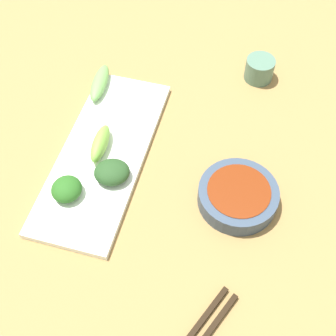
# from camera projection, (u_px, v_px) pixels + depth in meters

# --- Properties ---
(tabletop) EXTENTS (2.10, 2.10, 0.02)m
(tabletop) POSITION_uv_depth(u_px,v_px,m) (167.00, 181.00, 0.80)
(tabletop) COLOR olive
(tabletop) RESTS_ON ground
(sauce_bowl) EXTENTS (0.13, 0.13, 0.03)m
(sauce_bowl) POSITION_uv_depth(u_px,v_px,m) (238.00, 195.00, 0.75)
(sauce_bowl) COLOR #344458
(sauce_bowl) RESTS_ON tabletop
(serving_plate) EXTENTS (0.14, 0.37, 0.01)m
(serving_plate) POSITION_uv_depth(u_px,v_px,m) (103.00, 154.00, 0.82)
(serving_plate) COLOR white
(serving_plate) RESTS_ON tabletop
(broccoli_leafy_0) EXTENTS (0.07, 0.07, 0.03)m
(broccoli_leafy_0) POSITION_uv_depth(u_px,v_px,m) (112.00, 172.00, 0.77)
(broccoli_leafy_0) COLOR #244620
(broccoli_leafy_0) RESTS_ON serving_plate
(broccoli_stalk_1) EXTENTS (0.04, 0.10, 0.02)m
(broccoli_stalk_1) POSITION_uv_depth(u_px,v_px,m) (100.00, 83.00, 0.89)
(broccoli_stalk_1) COLOR #69A751
(broccoli_stalk_1) RESTS_ON serving_plate
(broccoli_stalk_2) EXTENTS (0.03, 0.08, 0.03)m
(broccoli_stalk_2) POSITION_uv_depth(u_px,v_px,m) (100.00, 143.00, 0.80)
(broccoli_stalk_2) COLOR #75B23F
(broccoli_stalk_2) RESTS_ON serving_plate
(broccoli_leafy_3) EXTENTS (0.06, 0.06, 0.03)m
(broccoli_leafy_3) POSITION_uv_depth(u_px,v_px,m) (67.00, 189.00, 0.75)
(broccoli_leafy_3) COLOR #255A1C
(broccoli_leafy_3) RESTS_ON serving_plate
(tea_cup) EXTENTS (0.06, 0.06, 0.05)m
(tea_cup) POSITION_uv_depth(u_px,v_px,m) (259.00, 69.00, 0.92)
(tea_cup) COLOR #4F745F
(tea_cup) RESTS_ON tabletop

